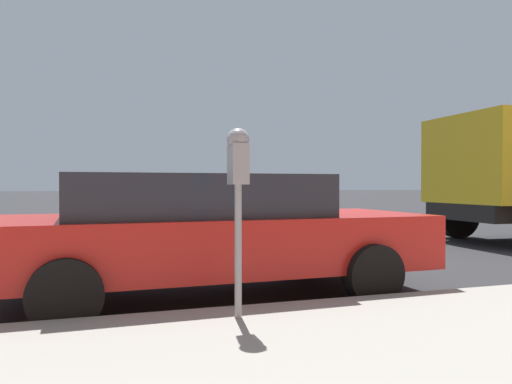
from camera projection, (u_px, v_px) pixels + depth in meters
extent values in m
plane|color=#2B2B2D|center=(238.00, 276.00, 6.86)|extent=(220.00, 220.00, 0.00)
cylinder|color=gray|center=(238.00, 251.00, 4.15)|extent=(0.06, 0.06, 1.11)
cube|color=gray|center=(238.00, 164.00, 4.14)|extent=(0.20, 0.14, 0.34)
sphere|color=gray|center=(238.00, 140.00, 4.14)|extent=(0.19, 0.19, 0.19)
cube|color=#19389E|center=(235.00, 170.00, 4.25)|extent=(0.01, 0.11, 0.12)
cube|color=black|center=(235.00, 156.00, 4.24)|extent=(0.01, 0.10, 0.08)
cube|color=#B21E19|center=(211.00, 242.00, 5.62)|extent=(1.99, 4.93, 0.60)
cube|color=#232833|center=(194.00, 195.00, 5.54)|extent=(1.71, 2.78, 0.46)
cylinder|color=black|center=(300.00, 252.00, 7.00)|extent=(0.24, 0.65, 0.64)
cylinder|color=black|center=(373.00, 274.00, 5.24)|extent=(0.24, 0.65, 0.64)
cylinder|color=black|center=(70.00, 263.00, 6.00)|extent=(0.24, 0.65, 0.64)
cylinder|color=black|center=(65.00, 295.00, 4.24)|extent=(0.24, 0.65, 0.64)
cube|color=gold|center=(497.00, 160.00, 10.67)|extent=(2.63, 2.10, 1.87)
cylinder|color=black|center=(458.00, 216.00, 11.92)|extent=(0.34, 1.05, 1.04)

